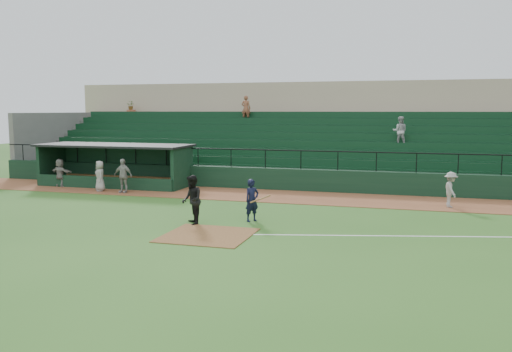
# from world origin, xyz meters

# --- Properties ---
(ground) EXTENTS (90.00, 90.00, 0.00)m
(ground) POSITION_xyz_m (0.00, 0.00, 0.00)
(ground) COLOR #2E5C1E
(ground) RESTS_ON ground
(warning_track) EXTENTS (40.00, 4.00, 0.03)m
(warning_track) POSITION_xyz_m (0.00, 8.00, 0.01)
(warning_track) COLOR brown
(warning_track) RESTS_ON ground
(home_plate_dirt) EXTENTS (3.00, 3.00, 0.03)m
(home_plate_dirt) POSITION_xyz_m (0.00, -1.00, 0.01)
(home_plate_dirt) COLOR brown
(home_plate_dirt) RESTS_ON ground
(foul_line) EXTENTS (17.49, 4.44, 0.01)m
(foul_line) POSITION_xyz_m (8.00, 1.20, 0.01)
(foul_line) COLOR white
(foul_line) RESTS_ON ground
(stadium_structure) EXTENTS (38.00, 13.08, 6.40)m
(stadium_structure) POSITION_xyz_m (-0.00, 16.46, 2.30)
(stadium_structure) COLOR black
(stadium_structure) RESTS_ON ground
(dugout) EXTENTS (8.90, 3.20, 2.42)m
(dugout) POSITION_xyz_m (-9.75, 9.56, 1.33)
(dugout) COLOR black
(dugout) RESTS_ON ground
(batter_at_plate) EXTENTS (1.15, 0.73, 1.68)m
(batter_at_plate) POSITION_xyz_m (0.79, 1.77, 0.84)
(batter_at_plate) COLOR black
(batter_at_plate) RESTS_ON ground
(umpire) EXTENTS (1.10, 1.17, 1.91)m
(umpire) POSITION_xyz_m (-1.25, 0.55, 0.95)
(umpire) COLOR black
(umpire) RESTS_ON ground
(runner) EXTENTS (0.82, 1.15, 1.60)m
(runner) POSITION_xyz_m (8.50, 7.10, 0.83)
(runner) COLOR gray
(runner) RESTS_ON warning_track
(dugout_player_a) EXTENTS (1.07, 0.46, 1.81)m
(dugout_player_a) POSITION_xyz_m (-7.86, 6.77, 0.93)
(dugout_player_a) COLOR gray
(dugout_player_a) RESTS_ON warning_track
(dugout_player_b) EXTENTS (0.93, 0.94, 1.64)m
(dugout_player_b) POSITION_xyz_m (-9.35, 6.92, 0.85)
(dugout_player_b) COLOR #9B9791
(dugout_player_b) RESTS_ON warning_track
(dugout_player_c) EXTENTS (1.54, 0.76, 1.60)m
(dugout_player_c) POSITION_xyz_m (-12.49, 7.77, 0.83)
(dugout_player_c) COLOR gray
(dugout_player_c) RESTS_ON warning_track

